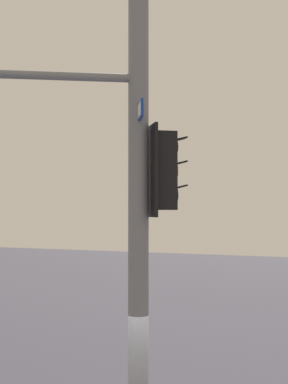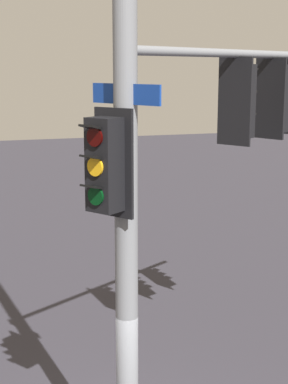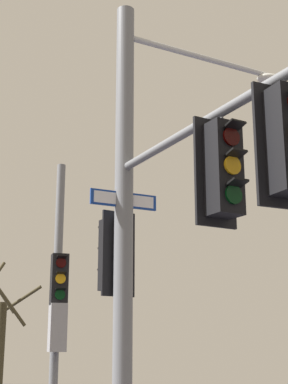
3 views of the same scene
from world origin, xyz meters
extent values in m
cylinder|color=slate|center=(0.04, -0.08, 4.29)|extent=(0.29, 0.29, 8.59)
cylinder|color=silver|center=(0.86, -1.39, 8.10)|extent=(1.73, 2.67, 0.10)
ellipsoid|color=silver|center=(1.68, -2.69, 8.02)|extent=(0.62, 0.70, 0.20)
cylinder|color=slate|center=(-2.24, -1.51, 5.81)|extent=(4.62, 2.96, 0.12)
cube|color=black|center=(-2.13, -1.44, 5.11)|extent=(0.45, 0.47, 1.10)
cube|color=black|center=(-1.99, -1.35, 5.11)|extent=(0.34, 0.49, 1.30)
cylinder|color=#2F0403|center=(-2.27, -1.53, 5.45)|extent=(0.15, 0.20, 0.22)
cube|color=black|center=(-2.33, -1.57, 5.57)|extent=(0.25, 0.26, 0.06)
cylinder|color=#F2A814|center=(-2.27, -1.53, 5.11)|extent=(0.15, 0.20, 0.22)
cube|color=black|center=(-2.33, -1.57, 5.23)|extent=(0.25, 0.26, 0.06)
cylinder|color=black|center=(-2.27, -1.53, 4.77)|extent=(0.15, 0.20, 0.22)
cube|color=black|center=(-2.33, -1.57, 4.89)|extent=(0.25, 0.26, 0.06)
cylinder|color=slate|center=(-2.13, -1.44, 5.74)|extent=(0.04, 0.04, 0.15)
cube|color=black|center=(-2.90, -1.94, 5.11)|extent=(0.30, 0.51, 1.30)
cylinder|color=slate|center=(-3.05, -2.02, 5.74)|extent=(0.04, 0.04, 0.15)
cube|color=black|center=(0.35, 0.11, 4.51)|extent=(0.45, 0.47, 1.10)
cube|color=black|center=(0.21, 0.01, 4.51)|extent=(0.36, 0.48, 1.30)
cylinder|color=#2F0403|center=(0.48, 0.21, 4.85)|extent=(0.15, 0.20, 0.22)
cube|color=black|center=(0.54, 0.26, 4.97)|extent=(0.25, 0.26, 0.06)
cylinder|color=#F2A814|center=(0.48, 0.21, 4.51)|extent=(0.15, 0.20, 0.22)
cube|color=black|center=(0.54, 0.26, 4.63)|extent=(0.25, 0.26, 0.06)
cylinder|color=black|center=(0.48, 0.21, 4.17)|extent=(0.15, 0.20, 0.22)
cube|color=black|center=(0.54, 0.26, 4.29)|extent=(0.25, 0.26, 0.06)
cube|color=navy|center=(0.04, -0.08, 5.31)|extent=(0.58, 0.97, 0.24)
cube|color=white|center=(0.02, -0.09, 5.31)|extent=(0.51, 0.87, 0.18)
cylinder|color=slate|center=(4.26, 1.82, 3.61)|extent=(0.19, 0.19, 7.23)
cube|color=#99999E|center=(3.96, 1.71, 3.51)|extent=(0.54, 0.48, 1.00)
cube|color=black|center=(3.96, 1.71, 4.53)|extent=(0.41, 0.44, 1.10)
cylinder|color=#2F0403|center=(3.81, 1.65, 4.87)|extent=(0.11, 0.22, 0.22)
cube|color=black|center=(3.74, 1.62, 4.99)|extent=(0.23, 0.25, 0.06)
cylinder|color=#F2A814|center=(3.81, 1.65, 4.53)|extent=(0.11, 0.22, 0.22)
cube|color=black|center=(3.74, 1.62, 4.65)|extent=(0.23, 0.25, 0.06)
cylinder|color=black|center=(3.81, 1.65, 4.19)|extent=(0.11, 0.22, 0.22)
cube|color=black|center=(3.74, 1.62, 4.31)|extent=(0.23, 0.25, 0.06)
cylinder|color=#423B26|center=(7.14, 3.97, 4.50)|extent=(0.23, 0.83, 1.09)
cylinder|color=#423B26|center=(7.00, 3.81, 4.36)|extent=(0.58, 1.12, 1.49)
cylinder|color=#423B26|center=(8.25, 3.85, 4.33)|extent=(0.47, 1.55, 0.96)
camera|label=1|loc=(3.25, -6.97, 3.95)|focal=50.84mm
camera|label=2|loc=(1.87, 6.68, 5.62)|focal=54.89mm
camera|label=3|loc=(-8.50, -0.94, 3.18)|focal=54.04mm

